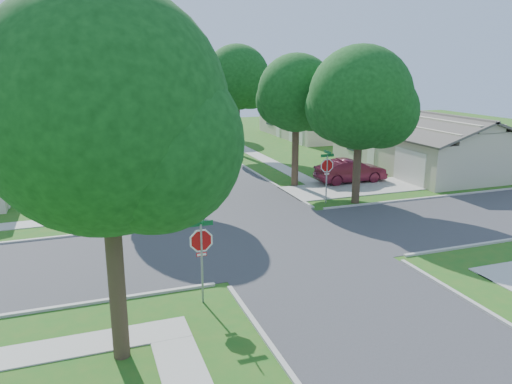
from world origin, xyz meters
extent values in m
plane|color=#20601A|center=(0.00, 0.00, 0.00)|extent=(100.00, 100.00, 0.00)
cube|color=#333335|center=(0.00, 0.00, 0.00)|extent=(7.00, 100.00, 0.02)
cube|color=#9E9B91|center=(6.10, 26.00, 0.02)|extent=(1.20, 40.00, 0.04)
cube|color=#9E9B91|center=(-6.10, 26.00, 0.02)|extent=(1.20, 40.00, 0.04)
cube|color=#9E9B91|center=(7.90, 7.10, 0.03)|extent=(8.80, 3.60, 0.05)
cube|color=gray|center=(-4.70, -4.70, 1.35)|extent=(0.06, 0.06, 2.70)
cylinder|color=white|center=(-4.70, -4.70, 2.15)|extent=(1.05, 0.02, 1.05)
cylinder|color=#B00C0D|center=(-4.70, -4.70, 2.15)|extent=(0.90, 0.03, 0.90)
cube|color=#B00C0D|center=(-4.70, -4.70, 1.68)|extent=(0.34, 0.03, 0.12)
cube|color=white|center=(-4.70, -4.70, 1.68)|extent=(0.30, 0.03, 0.08)
cube|color=#0C5426|center=(-4.70, -4.70, 2.72)|extent=(0.80, 0.02, 0.16)
cube|color=#0C5426|center=(-4.70, -4.70, 2.90)|extent=(0.02, 0.80, 0.16)
cube|color=gray|center=(4.70, 4.70, 1.35)|extent=(0.06, 0.06, 2.70)
cylinder|color=white|center=(4.70, 4.70, 2.15)|extent=(1.05, 0.02, 1.05)
cylinder|color=#B00C0D|center=(4.70, 4.70, 2.15)|extent=(0.90, 0.03, 0.90)
cube|color=#B00C0D|center=(4.70, 4.70, 1.68)|extent=(0.34, 0.03, 0.12)
cube|color=white|center=(4.70, 4.70, 1.68)|extent=(0.30, 0.03, 0.08)
cube|color=#0C5426|center=(4.70, 4.70, 2.72)|extent=(0.80, 0.02, 0.16)
cube|color=#0C5426|center=(4.70, 4.70, 2.90)|extent=(0.02, 0.80, 0.16)
cylinder|color=#38281C|center=(4.70, 9.00, 1.98)|extent=(0.44, 0.44, 3.95)
sphere|color=#0E3A10|center=(4.70, 9.00, 5.88)|extent=(4.80, 4.80, 4.80)
sphere|color=#0E3A10|center=(5.54, 8.52, 5.28)|extent=(3.46, 3.46, 3.46)
sphere|color=#0E3A10|center=(3.98, 9.60, 5.40)|extent=(3.26, 3.26, 3.26)
cylinder|color=#38281C|center=(4.70, 21.00, 2.15)|extent=(0.44, 0.44, 4.30)
sphere|color=#0E3A10|center=(4.70, 21.00, 6.51)|extent=(5.40, 5.40, 5.40)
sphere|color=#0E3A10|center=(5.65, 20.46, 5.84)|extent=(3.89, 3.89, 3.89)
sphere|color=#0E3A10|center=(3.89, 21.68, 5.97)|extent=(3.67, 3.67, 3.67)
cylinder|color=#38281C|center=(4.70, 34.00, 2.10)|extent=(0.44, 0.44, 4.20)
sphere|color=#0E3A10|center=(4.70, 34.00, 6.22)|extent=(5.00, 5.00, 5.00)
sphere|color=#0E3A10|center=(5.58, 33.50, 5.60)|extent=(3.60, 3.60, 3.60)
sphere|color=#0E3A10|center=(3.95, 34.62, 5.72)|extent=(3.40, 3.40, 3.40)
cylinder|color=#38281C|center=(-4.70, 9.00, 2.12)|extent=(0.44, 0.44, 4.25)
sphere|color=#0E3A10|center=(-4.70, 9.00, 6.37)|extent=(5.20, 5.20, 5.20)
sphere|color=#0E3A10|center=(-3.79, 8.48, 5.72)|extent=(3.74, 3.74, 3.74)
sphere|color=#0E3A10|center=(-5.48, 9.65, 5.85)|extent=(3.54, 3.54, 3.54)
cylinder|color=#38281C|center=(-4.70, 21.00, 2.22)|extent=(0.44, 0.44, 4.44)
sphere|color=#0E3A10|center=(-4.70, 21.00, 6.76)|extent=(5.60, 5.60, 5.60)
sphere|color=#0E3A10|center=(-3.72, 20.44, 6.06)|extent=(4.03, 4.03, 4.03)
sphere|color=#0E3A10|center=(-5.54, 21.70, 6.20)|extent=(3.81, 3.81, 3.81)
cylinder|color=#38281C|center=(-4.70, 34.00, 1.95)|extent=(0.44, 0.44, 3.90)
sphere|color=#0E3A10|center=(-4.70, 34.00, 5.74)|extent=(4.60, 4.60, 4.60)
sphere|color=#0E3A10|center=(-3.90, 33.54, 5.16)|extent=(3.31, 3.31, 3.31)
sphere|color=#0E3A10|center=(-5.39, 34.58, 5.28)|extent=(3.13, 3.13, 3.13)
cylinder|color=#38281C|center=(-7.50, -7.00, 2.02)|extent=(0.44, 0.44, 4.04)
sphere|color=#0E3A10|center=(-7.50, -7.00, 6.55)|extent=(6.00, 6.00, 6.00)
sphere|color=#0E3A10|center=(-6.45, -7.60, 5.80)|extent=(4.32, 4.32, 4.32)
sphere|color=#0E3A10|center=(-8.40, -6.25, 5.95)|extent=(4.08, 4.08, 4.08)
cylinder|color=#38281C|center=(6.30, 4.20, 1.77)|extent=(0.44, 0.44, 3.54)
sphere|color=#0E3A10|center=(6.30, 4.20, 5.86)|extent=(5.60, 5.60, 5.60)
sphere|color=#0E3A10|center=(7.28, 3.64, 5.16)|extent=(4.03, 4.03, 4.03)
sphere|color=#0E3A10|center=(5.46, 4.90, 5.30)|extent=(3.81, 3.81, 3.81)
cube|color=#B4AB8E|center=(16.00, 11.00, 1.40)|extent=(8.00, 13.00, 2.80)
cube|color=#4D4842|center=(18.00, 11.00, 3.45)|extent=(4.42, 13.60, 1.56)
cube|color=#4D4842|center=(14.00, 11.00, 3.45)|extent=(4.42, 13.60, 1.56)
cube|color=silver|center=(11.97, 7.10, 1.10)|extent=(0.06, 3.20, 2.20)
cube|color=silver|center=(11.97, 11.65, 1.00)|extent=(0.06, 0.90, 2.00)
cube|color=#1E2633|center=(11.97, 14.25, 1.55)|extent=(0.06, 1.80, 1.10)
cube|color=#B4AB8E|center=(16.00, 29.00, 1.40)|extent=(8.00, 13.00, 2.80)
cube|color=#4D4842|center=(18.00, 29.00, 3.45)|extent=(4.42, 13.60, 1.56)
cube|color=#4D4842|center=(14.00, 29.00, 3.45)|extent=(4.42, 13.60, 1.56)
cube|color=silver|center=(11.97, 25.10, 1.10)|extent=(0.06, 3.20, 2.20)
cube|color=silver|center=(11.97, 29.65, 1.00)|extent=(0.06, 0.90, 2.00)
cube|color=#1E2633|center=(11.97, 32.25, 1.55)|extent=(0.06, 1.80, 1.10)
cube|color=silver|center=(-11.97, 11.10, 1.10)|extent=(0.06, 3.20, 2.20)
cube|color=silver|center=(-11.97, 15.65, 1.00)|extent=(0.06, 0.90, 2.00)
cube|color=#1E2633|center=(-11.97, 18.25, 1.55)|extent=(0.06, 1.80, 1.10)
cube|color=#4D4842|center=(-14.00, 32.00, 3.45)|extent=(4.42, 13.60, 1.56)
cube|color=silver|center=(-11.97, 28.10, 1.10)|extent=(0.06, 3.20, 2.20)
cube|color=silver|center=(-11.97, 32.65, 1.00)|extent=(0.06, 0.90, 2.00)
cube|color=#1E2633|center=(-11.97, 35.25, 1.55)|extent=(0.06, 1.80, 1.10)
imported|color=#4E101F|center=(8.58, 8.70, 0.77)|extent=(4.69, 1.65, 1.54)
imported|color=black|center=(1.20, 19.57, 0.76)|extent=(2.12, 4.58, 1.52)
imported|color=black|center=(-3.20, 32.01, 0.58)|extent=(1.78, 4.07, 1.16)
camera|label=1|loc=(-8.11, -19.42, 7.65)|focal=35.00mm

